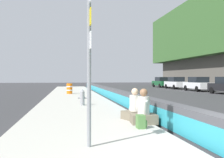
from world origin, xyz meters
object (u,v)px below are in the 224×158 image
object	(u,v)px
backpack	(141,122)
construction_barrel	(69,89)
seated_person_middle	(135,110)
parked_car_far	(176,83)
route_sign_post	(89,50)
parked_car_farther	(162,82)
parked_car_midline	(198,84)
seated_person_foreground	(144,113)
fire_hydrant	(82,97)

from	to	relation	value
backpack	construction_barrel	world-z (taller)	construction_barrel
seated_person_middle	parked_car_far	xyz separation A→B (m)	(26.81, -12.86, 0.37)
backpack	route_sign_post	bearing A→B (deg)	137.79
parked_car_farther	seated_person_middle	bearing A→B (deg)	158.55
construction_barrel	parked_car_midline	xyz separation A→B (m)	(5.05, -15.26, 0.24)
construction_barrel	parked_car_far	world-z (taller)	parked_car_far
route_sign_post	backpack	distance (m)	3.13
route_sign_post	seated_person_middle	size ratio (longest dim) A/B	3.21
seated_person_foreground	construction_barrel	world-z (taller)	seated_person_foreground
parked_car_far	fire_hydrant	bearing A→B (deg)	146.23
seated_person_foreground	parked_car_farther	bearing A→B (deg)	-20.84
route_sign_post	fire_hydrant	world-z (taller)	route_sign_post
fire_hydrant	seated_person_middle	xyz separation A→B (m)	(-5.17, -1.61, -0.10)
parked_car_farther	backpack	bearing A→B (deg)	159.15
backpack	seated_person_middle	bearing A→B (deg)	-8.35
construction_barrel	seated_person_foreground	bearing A→B (deg)	-172.04
seated_person_foreground	construction_barrel	xyz separation A→B (m)	(16.40, 2.29, 0.12)
fire_hydrant	backpack	xyz separation A→B (m)	(-6.87, -1.36, -0.25)
parked_car_farther	parked_car_far	bearing A→B (deg)	178.23
route_sign_post	parked_car_midline	xyz separation A→B (m)	(24.09, -14.95, -1.37)
parked_car_midline	parked_car_farther	world-z (taller)	same
seated_person_foreground	parked_car_far	distance (m)	30.54
backpack	parked_car_midline	distance (m)	25.91
route_sign_post	fire_hydrant	distance (m)	8.87
fire_hydrant	backpack	distance (m)	7.01
parked_car_far	parked_car_midline	bearing A→B (deg)	-178.54
fire_hydrant	route_sign_post	bearing A→B (deg)	177.94
route_sign_post	seated_person_foreground	distance (m)	3.73
seated_person_middle	backpack	world-z (taller)	seated_person_middle
route_sign_post	parked_car_far	world-z (taller)	route_sign_post
seated_person_middle	parked_car_midline	distance (m)	24.32
fire_hydrant	seated_person_foreground	size ratio (longest dim) A/B	0.77
fire_hydrant	seated_person_middle	bearing A→B (deg)	-162.69
seated_person_middle	route_sign_post	bearing A→B (deg)	151.53
route_sign_post	backpack	bearing A→B (deg)	-42.21
fire_hydrant	parked_car_midline	world-z (taller)	parked_car_midline
seated_person_foreground	parked_car_farther	xyz separation A→B (m)	(34.16, -13.00, 0.37)
seated_person_foreground	parked_car_far	xyz separation A→B (m)	(27.72, -12.80, 0.37)
parked_car_midline	parked_car_far	distance (m)	6.27
parked_car_far	parked_car_farther	distance (m)	6.44
fire_hydrant	parked_car_far	distance (m)	26.04
backpack	seated_person_foreground	bearing A→B (deg)	-21.40
parked_car_far	parked_car_farther	bearing A→B (deg)	-1.77
seated_person_middle	backpack	xyz separation A→B (m)	(-1.70, 0.25, -0.16)
seated_person_foreground	backpack	distance (m)	0.87
parked_car_midline	construction_barrel	bearing A→B (deg)	108.31
seated_person_foreground	backpack	world-z (taller)	seated_person_foreground
parked_car_far	route_sign_post	bearing A→B (deg)	154.03
fire_hydrant	construction_barrel	distance (m)	10.35
seated_person_foreground	parked_car_midline	size ratio (longest dim) A/B	0.25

